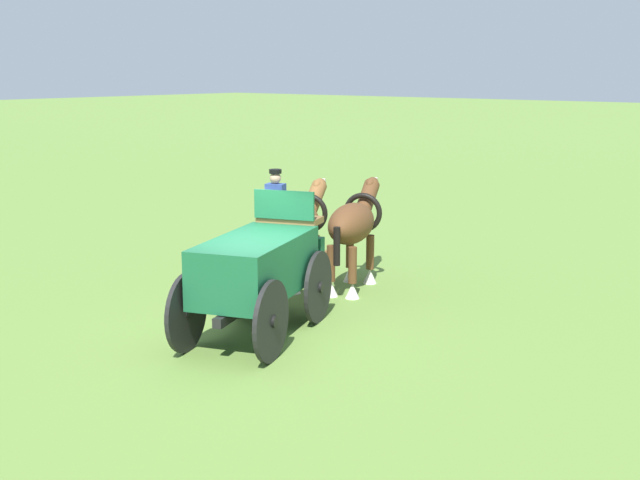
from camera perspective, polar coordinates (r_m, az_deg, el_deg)
name	(u,v)px	position (r m, az deg, el deg)	size (l,w,h in m)	color
ground_plane	(257,336)	(15.23, -4.33, -6.50)	(220.00, 220.00, 0.00)	olive
show_wagon	(259,268)	(15.03, -4.20, -1.88)	(5.82, 2.82, 2.81)	#195B38
draft_horse_near	(297,225)	(18.56, -1.56, 1.00)	(2.96, 1.54, 2.18)	brown
draft_horse_off	(353,226)	(18.13, 2.29, 0.97)	(2.86, 1.50, 2.27)	brown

